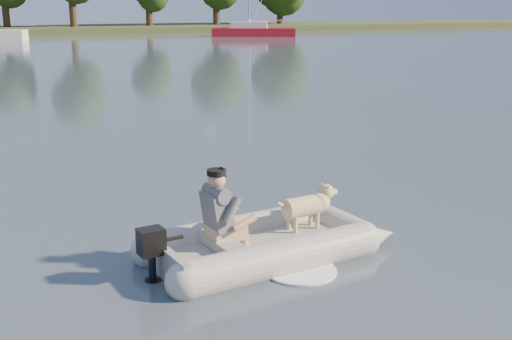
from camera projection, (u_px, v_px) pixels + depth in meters
name	position (u px, v px, depth m)	size (l,w,h in m)	color
water	(293.00, 263.00, 7.64)	(160.00, 160.00, 0.00)	slate
shore_bank	(34.00, 30.00, 63.45)	(160.00, 12.00, 0.70)	#47512D
dinghy	(266.00, 214.00, 7.77)	(4.24, 2.97, 1.25)	#999994
man	(218.00, 208.00, 7.45)	(0.65, 0.56, 0.96)	#5E5E63
dog	(303.00, 210.00, 8.11)	(0.83, 0.30, 0.56)	tan
outboard_motor	(152.00, 257.00, 7.09)	(0.37, 0.26, 0.70)	black
sailboat	(253.00, 31.00, 57.14)	(7.62, 5.11, 10.14)	red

